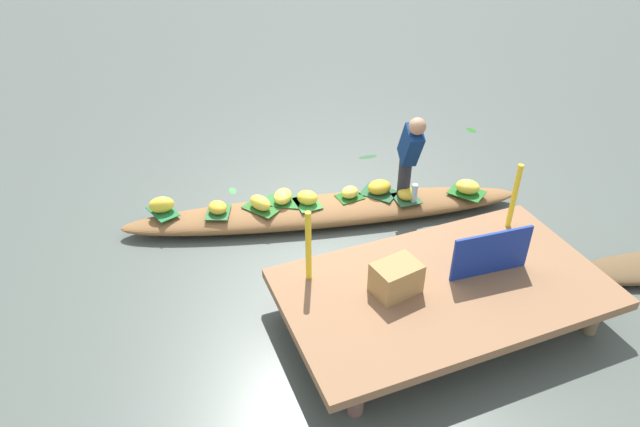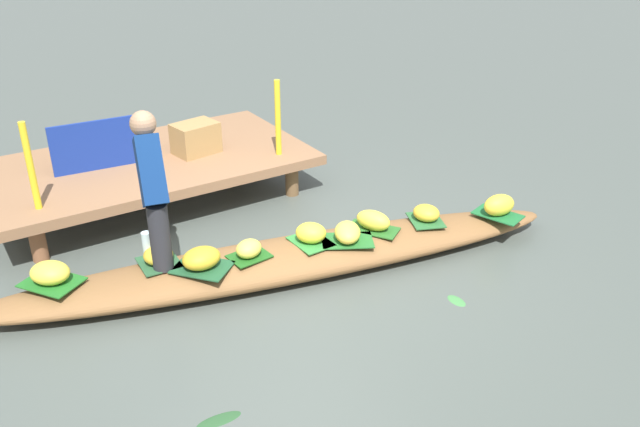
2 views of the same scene
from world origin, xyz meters
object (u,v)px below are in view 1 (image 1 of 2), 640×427
(banana_bunch_3, at_px, (307,198))
(market_banner, at_px, (491,253))
(water_bottle, at_px, (414,193))
(vendor_boat, at_px, (326,210))
(banana_bunch_8, at_px, (379,187))
(produce_crate, at_px, (396,278))
(vendor_person, at_px, (410,152))
(banana_bunch_6, at_px, (283,196))
(banana_bunch_5, at_px, (260,203))
(banana_bunch_2, at_px, (468,187))
(banana_bunch_1, at_px, (407,194))
(banana_bunch_7, at_px, (218,207))
(banana_bunch_0, at_px, (161,205))
(banana_bunch_4, at_px, (350,192))

(banana_bunch_3, xyz_separation_m, market_banner, (-1.14, 2.12, 0.34))
(water_bottle, bearing_deg, vendor_boat, -21.41)
(banana_bunch_8, relative_size, produce_crate, 0.70)
(vendor_person, bearing_deg, banana_bunch_6, -19.95)
(vendor_person, bearing_deg, water_bottle, 135.38)
(banana_bunch_5, distance_m, market_banner, 2.83)
(banana_bunch_3, relative_size, water_bottle, 1.04)
(banana_bunch_2, bearing_deg, market_banner, 62.01)
(banana_bunch_3, relative_size, vendor_person, 0.22)
(banana_bunch_1, bearing_deg, banana_bunch_7, -14.10)
(banana_bunch_3, bearing_deg, vendor_boat, 167.68)
(banana_bunch_3, bearing_deg, banana_bunch_8, 173.56)
(banana_bunch_0, xyz_separation_m, banana_bunch_6, (-1.44, 0.34, -0.02))
(banana_bunch_6, height_order, vendor_person, vendor_person)
(banana_bunch_2, bearing_deg, vendor_person, -9.94)
(banana_bunch_2, relative_size, market_banner, 0.36)
(banana_bunch_1, distance_m, water_bottle, 0.12)
(vendor_boat, relative_size, banana_bunch_4, 22.32)
(banana_bunch_4, relative_size, banana_bunch_6, 0.73)
(banana_bunch_5, relative_size, water_bottle, 1.26)
(banana_bunch_0, xyz_separation_m, banana_bunch_7, (-0.63, 0.27, -0.03))
(banana_bunch_2, height_order, banana_bunch_6, banana_bunch_2)
(water_bottle, bearing_deg, banana_bunch_3, -19.81)
(banana_bunch_7, bearing_deg, banana_bunch_1, 165.90)
(banana_bunch_0, bearing_deg, banana_bunch_5, 161.12)
(water_bottle, bearing_deg, produce_crate, 54.82)
(banana_bunch_1, distance_m, banana_bunch_5, 1.84)
(vendor_boat, relative_size, produce_crate, 11.48)
(vendor_boat, height_order, water_bottle, water_bottle)
(water_bottle, bearing_deg, banana_bunch_4, -29.06)
(banana_bunch_1, distance_m, produce_crate, 1.99)
(banana_bunch_4, relative_size, vendor_person, 0.19)
(banana_bunch_2, xyz_separation_m, water_bottle, (0.74, -0.07, 0.04))
(banana_bunch_6, distance_m, vendor_person, 1.65)
(banana_bunch_0, xyz_separation_m, banana_bunch_5, (-1.13, 0.39, -0.01))
(vendor_person, xyz_separation_m, water_bottle, (-0.08, 0.08, -0.56))
(banana_bunch_4, xyz_separation_m, banana_bunch_6, (0.82, -0.21, 0.01))
(market_banner, bearing_deg, produce_crate, -1.30)
(market_banner, bearing_deg, banana_bunch_3, -57.15)
(banana_bunch_1, height_order, water_bottle, water_bottle)
(vendor_boat, xyz_separation_m, banana_bunch_5, (0.81, -0.15, 0.22))
(banana_bunch_3, xyz_separation_m, water_bottle, (-1.25, 0.45, 0.03))
(banana_bunch_4, height_order, water_bottle, water_bottle)
(banana_bunch_0, bearing_deg, water_bottle, 162.42)
(banana_bunch_0, bearing_deg, vendor_boat, 164.52)
(vendor_boat, xyz_separation_m, banana_bunch_4, (-0.32, 0.01, 0.20))
(banana_bunch_8, bearing_deg, banana_bunch_1, 135.80)
(banana_bunch_1, relative_size, banana_bunch_3, 0.91)
(banana_bunch_0, height_order, banana_bunch_6, banana_bunch_0)
(banana_bunch_0, relative_size, banana_bunch_6, 0.97)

